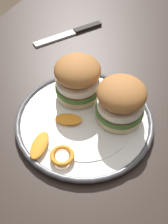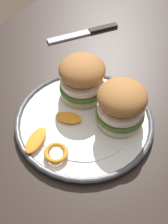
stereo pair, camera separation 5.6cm
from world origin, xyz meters
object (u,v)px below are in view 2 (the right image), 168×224
(dining_table, at_px, (92,140))
(dinner_plate, at_px, (84,121))
(sandwich_half_right, at_px, (121,104))
(table_knife, at_px, (88,32))
(sandwich_half_left, at_px, (82,78))

(dining_table, bearing_deg, dinner_plate, -1.54)
(sandwich_half_right, bearing_deg, dining_table, -83.49)
(dining_table, xyz_separation_m, table_knife, (-0.25, -0.19, 0.11))
(dining_table, bearing_deg, sandwich_half_left, -117.07)
(dinner_plate, bearing_deg, sandwich_half_right, 123.42)
(dinner_plate, height_order, sandwich_half_right, sandwich_half_right)
(dinner_plate, bearing_deg, sandwich_half_left, -141.43)
(dining_table, height_order, sandwich_half_left, sandwich_half_left)
(table_knife, bearing_deg, sandwich_half_left, 31.82)
(sandwich_half_left, relative_size, sandwich_half_right, 0.89)
(dinner_plate, distance_m, sandwich_half_left, 0.10)
(dining_table, xyz_separation_m, sandwich_half_left, (-0.03, -0.05, 0.18))
(sandwich_half_right, bearing_deg, table_knife, -133.73)
(sandwich_half_left, distance_m, sandwich_half_right, 0.12)
(sandwich_half_left, bearing_deg, sandwich_half_right, 80.99)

